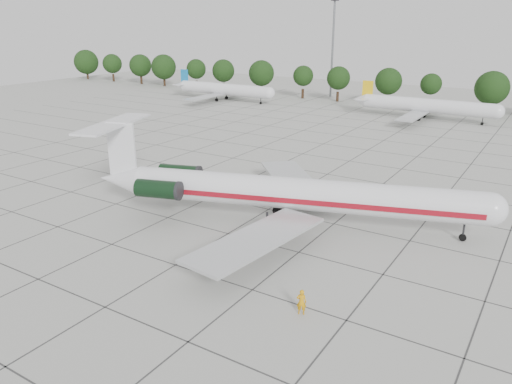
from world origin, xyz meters
TOP-DOWN VIEW (x-y plane):
  - ground at (0.00, 0.00)m, footprint 260.00×260.00m
  - apron_joints at (0.00, 15.00)m, footprint 170.00×170.00m
  - main_airliner at (2.93, 5.04)m, footprint 41.52×31.72m
  - ground_crew at (12.85, -8.96)m, footprint 0.84×0.69m
  - bg_airliner_b at (-50.87, 70.41)m, footprint 28.24×27.20m
  - bg_airliner_c at (1.08, 71.89)m, footprint 28.24×27.20m
  - tree_line at (-11.68, 85.00)m, footprint 249.86×8.44m
  - floodlight_mast at (-30.00, 92.00)m, footprint 1.60×1.60m

SIDE VIEW (x-z plane):
  - ground at x=0.00m, z-range 0.00..0.00m
  - apron_joints at x=0.00m, z-range 0.00..0.02m
  - ground_crew at x=12.85m, z-range 0.00..1.99m
  - bg_airliner_b at x=-50.87m, z-range -0.79..6.61m
  - bg_airliner_c at x=1.08m, z-range -0.79..6.61m
  - main_airliner at x=2.93m, z-range -1.46..8.49m
  - tree_line at x=-11.68m, z-range 0.87..11.09m
  - floodlight_mast at x=-30.00m, z-range 1.56..27.01m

